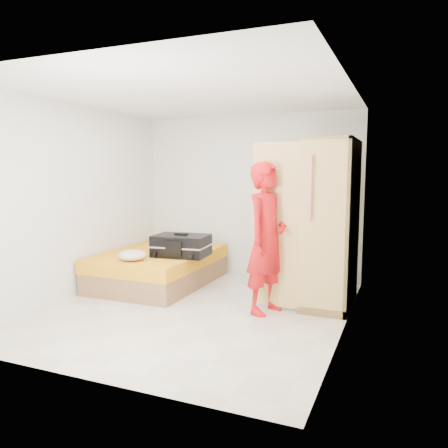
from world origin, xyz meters
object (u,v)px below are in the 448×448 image
at_px(person, 267,238).
at_px(round_cushion, 132,255).
at_px(suitcase, 181,245).
at_px(wardrobe, 327,227).
at_px(bed, 159,267).

distance_m(person, round_cushion, 1.91).
bearing_deg(suitcase, wardrobe, -1.83).
bearing_deg(bed, suitcase, -19.52).
relative_size(wardrobe, suitcase, 2.56).
xyz_separation_m(bed, wardrobe, (2.50, -0.04, 0.75)).
bearing_deg(person, round_cushion, 108.38).
height_order(wardrobe, suitcase, wardrobe).
bearing_deg(wardrobe, person, -134.50).
relative_size(wardrobe, person, 1.16).
xyz_separation_m(bed, suitcase, (0.48, -0.17, 0.40)).
distance_m(bed, person, 2.11).
relative_size(wardrobe, round_cushion, 5.58).
relative_size(bed, wardrobe, 0.96).
distance_m(bed, suitcase, 0.65).
bearing_deg(wardrobe, round_cushion, -164.70).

